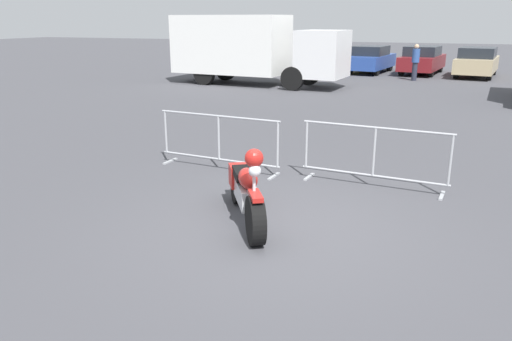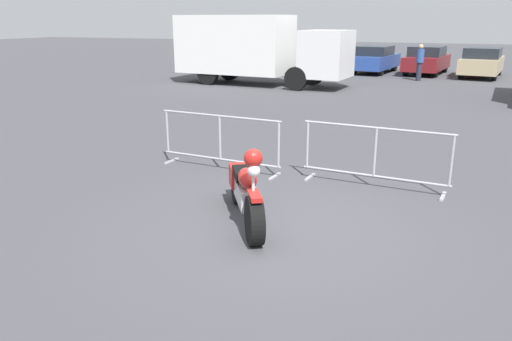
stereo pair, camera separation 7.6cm
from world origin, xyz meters
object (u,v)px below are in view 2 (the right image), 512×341
object	(u,v)px
parked_car_yellow	(327,57)
parked_car_blue	(375,59)
parked_car_tan	(482,62)
pedestrian	(420,61)
box_truck	(253,47)
motorcycle	(246,190)
parked_car_maroon	(427,60)
parked_car_silver	(283,55)
crowd_barrier_far	(375,156)
crowd_barrier_near	(220,141)
parked_car_black	(242,55)

from	to	relation	value
parked_car_yellow	parked_car_blue	xyz separation A→B (m)	(2.66, 0.05, -0.03)
parked_car_tan	pedestrian	distance (m)	3.94
box_truck	parked_car_tan	world-z (taller)	box_truck
motorcycle	parked_car_maroon	distance (m)	22.14
motorcycle	parked_car_silver	distance (m)	23.12
box_truck	crowd_barrier_far	bearing A→B (deg)	-54.71
parked_car_tan	parked_car_maroon	bearing A→B (deg)	87.37
crowd_barrier_near	parked_car_black	world-z (taller)	parked_car_black
parked_car_tan	box_truck	bearing A→B (deg)	133.56
crowd_barrier_near	parked_car_yellow	world-z (taller)	parked_car_yellow
motorcycle	parked_car_black	bearing A→B (deg)	172.14
box_truck	pedestrian	distance (m)	8.00
box_truck	pedestrian	world-z (taller)	box_truck
motorcycle	parked_car_blue	xyz separation A→B (m)	(-1.57, 21.85, 0.25)
parked_car_maroon	parked_car_tan	world-z (taller)	parked_car_tan
crowd_barrier_near	parked_car_silver	world-z (taller)	parked_car_silver
parked_car_silver	parked_car_blue	xyz separation A→B (m)	(5.31, -0.23, -0.05)
box_truck	parked_car_blue	bearing A→B (deg)	64.22
box_truck	parked_car_tan	size ratio (longest dim) A/B	1.75
motorcycle	parked_car_black	distance (m)	24.12
parked_car_black	parked_car_maroon	world-z (taller)	parked_car_maroon
parked_car_tan	pedestrian	xyz separation A→B (m)	(-2.79, -2.78, 0.18)
crowd_barrier_near	parked_car_tan	bearing A→B (deg)	74.96
parked_car_maroon	parked_car_tan	distance (m)	2.70
parked_car_tan	pedestrian	size ratio (longest dim) A/B	2.66
parked_car_maroon	pedestrian	distance (m)	3.26
parked_car_silver	parked_car_tan	bearing A→B (deg)	-84.80
motorcycle	parked_car_black	world-z (taller)	parked_car_black
crowd_barrier_near	parked_car_tan	size ratio (longest dim) A/B	0.57
parked_car_black	parked_car_tan	size ratio (longest dim) A/B	0.97
box_truck	motorcycle	bearing A→B (deg)	-63.43
motorcycle	parked_car_blue	size ratio (longest dim) A/B	0.45
crowd_barrier_near	crowd_barrier_far	distance (m)	2.94
parked_car_blue	parked_car_tan	xyz separation A→B (m)	(5.31, -0.21, 0.02)
crowd_barrier_near	parked_car_blue	xyz separation A→B (m)	(-0.10, 19.62, 0.16)
parked_car_silver	pedestrian	xyz separation A→B (m)	(7.84, -3.22, 0.14)
parked_car_tan	parked_car_blue	bearing A→B (deg)	95.26
parked_car_black	parked_car_blue	bearing A→B (deg)	-84.59
crowd_barrier_far	parked_car_blue	bearing A→B (deg)	98.80
parked_car_black	parked_car_yellow	distance (m)	5.33
motorcycle	pedestrian	world-z (taller)	pedestrian
parked_car_blue	pedestrian	distance (m)	3.92
crowd_barrier_near	parked_car_silver	size ratio (longest dim) A/B	0.54
pedestrian	crowd_barrier_near	bearing A→B (deg)	134.97
motorcycle	parked_car_black	size ratio (longest dim) A/B	0.45
crowd_barrier_near	parked_car_tan	xyz separation A→B (m)	(5.22, 19.41, 0.18)
parked_car_blue	pedestrian	world-z (taller)	pedestrian
parked_car_black	pedestrian	world-z (taller)	pedestrian
crowd_barrier_near	parked_car_blue	distance (m)	19.62
parked_car_black	pedestrian	bearing A→B (deg)	-99.85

